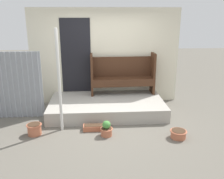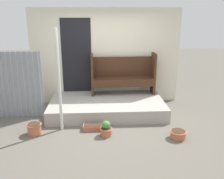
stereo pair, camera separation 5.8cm
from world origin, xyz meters
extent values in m
plane|color=#666056|center=(0.00, 0.00, 0.00)|extent=(24.00, 24.00, 0.00)
cube|color=#A8A399|center=(-0.01, 0.80, 0.16)|extent=(2.88, 1.61, 0.33)
cube|color=beige|center=(-0.01, 1.64, 1.30)|extent=(4.08, 0.06, 2.60)
cube|color=black|center=(-0.80, 1.60, 1.34)|extent=(0.80, 0.02, 2.00)
cylinder|color=#979CA5|center=(-2.48, 0.63, 0.81)|extent=(0.04, 0.04, 1.62)
cylinder|color=#979CA5|center=(-2.36, 0.63, 0.81)|extent=(0.04, 0.04, 1.62)
cylinder|color=#979CA5|center=(-2.24, 0.63, 0.81)|extent=(0.04, 0.04, 1.62)
cylinder|color=#979CA5|center=(-2.11, 0.63, 0.81)|extent=(0.04, 0.04, 1.62)
cylinder|color=#979CA5|center=(-1.99, 0.63, 0.81)|extent=(0.04, 0.04, 1.62)
cylinder|color=#979CA5|center=(-1.87, 0.63, 0.81)|extent=(0.04, 0.04, 1.62)
cylinder|color=#979CA5|center=(-1.74, 0.63, 0.81)|extent=(0.04, 0.04, 1.62)
cylinder|color=#979CA5|center=(-1.62, 0.63, 0.81)|extent=(0.04, 0.04, 1.62)
cylinder|color=silver|center=(-1.05, -0.12, 1.10)|extent=(0.06, 0.06, 2.19)
cube|color=#422616|center=(-0.39, 1.31, 0.88)|extent=(0.07, 0.40, 1.11)
cube|color=#422616|center=(1.28, 1.34, 0.88)|extent=(0.07, 0.40, 1.11)
cube|color=#422616|center=(0.45, 1.33, 0.75)|extent=(1.61, 0.44, 0.04)
cube|color=#422616|center=(0.45, 1.14, 0.65)|extent=(1.60, 0.07, 0.16)
cube|color=#422616|center=(0.44, 1.51, 1.05)|extent=(1.60, 0.08, 0.54)
cylinder|color=#B76647|center=(-1.60, -0.32, 0.12)|extent=(0.28, 0.28, 0.23)
torus|color=#B76647|center=(-1.60, -0.32, 0.22)|extent=(0.32, 0.32, 0.02)
cylinder|color=#422D1E|center=(-1.60, -0.32, 0.24)|extent=(0.26, 0.26, 0.01)
cylinder|color=#B76647|center=(-0.08, -0.48, 0.08)|extent=(0.23, 0.23, 0.17)
torus|color=#B76647|center=(-0.08, -0.48, 0.16)|extent=(0.27, 0.27, 0.02)
cylinder|color=#422D1E|center=(-0.08, -0.48, 0.17)|extent=(0.21, 0.21, 0.01)
ellipsoid|color=#478C3D|center=(-0.08, -0.48, 0.25)|extent=(0.17, 0.17, 0.17)
cylinder|color=#B76647|center=(1.39, -0.67, 0.08)|extent=(0.31, 0.31, 0.16)
torus|color=#B76647|center=(1.39, -0.67, 0.15)|extent=(0.35, 0.35, 0.02)
cylinder|color=#422D1E|center=(1.39, -0.67, 0.17)|extent=(0.28, 0.28, 0.01)
cube|color=#B26042|center=(-0.36, -0.20, 0.06)|extent=(0.44, 0.20, 0.12)
cube|color=#422D1E|center=(-0.36, -0.20, 0.12)|extent=(0.39, 0.17, 0.01)
camera|label=1|loc=(-0.29, -5.18, 2.50)|focal=40.00mm
camera|label=2|loc=(-0.23, -5.19, 2.50)|focal=40.00mm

